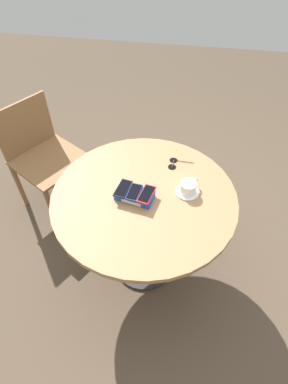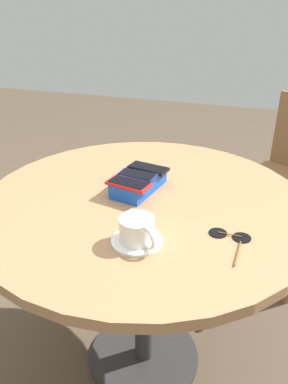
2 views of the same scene
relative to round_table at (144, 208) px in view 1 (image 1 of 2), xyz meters
name	(u,v)px [view 1 (image 1 of 2)]	position (x,y,z in m)	size (l,w,h in m)	color
ground_plane	(144,263)	(0.00, 0.00, -0.60)	(8.00, 8.00, 0.00)	brown
round_table	(144,208)	(0.00, 0.00, 0.00)	(1.00, 1.00, 0.72)	#2D2D2D
phone_box	(134,195)	(-0.05, -0.03, 0.14)	(0.21, 0.13, 0.05)	blue
phone_black	(123,188)	(-0.11, -0.02, 0.16)	(0.08, 0.14, 0.01)	black
phone_navy	(134,192)	(-0.05, -0.04, 0.16)	(0.07, 0.13, 0.01)	navy
phone_red	(147,194)	(0.02, -0.04, 0.16)	(0.09, 0.14, 0.01)	red
saucer	(187,192)	(0.23, 0.06, 0.12)	(0.13, 0.13, 0.01)	white
coffee_cup	(188,187)	(0.23, 0.06, 0.15)	(0.10, 0.11, 0.06)	white
sunglasses	(174,163)	(0.13, 0.28, 0.11)	(0.15, 0.11, 0.01)	black
chair_near_window	(44,156)	(-0.84, 0.49, -0.14)	(0.62, 0.62, 0.84)	brown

